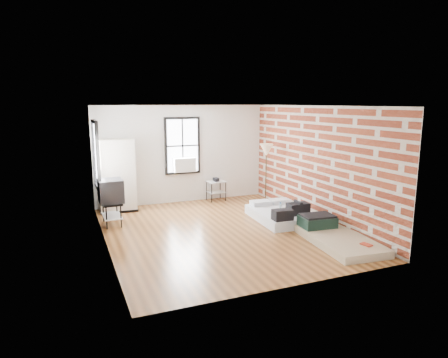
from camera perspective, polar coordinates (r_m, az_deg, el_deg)
name	(u,v)px	position (r m, az deg, el deg)	size (l,w,h in m)	color
ground	(221,231)	(9.14, -0.45, -7.44)	(6.00, 6.00, 0.00)	brown
room_shell	(224,153)	(9.17, 0.04, 3.77)	(5.02, 6.02, 2.80)	silver
mattress_main	(283,214)	(10.03, 8.40, -4.96)	(1.40, 1.84, 0.57)	white
mattress_bare	(334,235)	(8.75, 15.45, -7.78)	(1.25, 2.10, 0.43)	tan
wardrobe	(117,176)	(10.95, -15.01, 0.45)	(1.00, 0.61, 1.93)	black
side_table	(216,185)	(11.79, -1.15, -0.88)	(0.56, 0.47, 0.69)	black
floor_lamp	(266,153)	(11.16, 6.09, 3.74)	(0.37, 0.37, 1.74)	#302510
tv_stand	(111,192)	(9.77, -15.84, -1.84)	(0.56, 0.79, 1.10)	black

